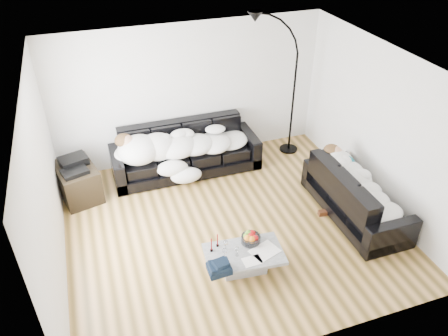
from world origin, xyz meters
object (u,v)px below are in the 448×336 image
object	(u,v)px
coffee_table	(244,261)
stereo	(74,164)
wine_glass_a	(226,245)
shoes	(328,209)
sofa_back	(186,150)
candle_right	(217,240)
sofa_right	(357,194)
sleeper_right	(359,182)
wine_glass_b	(225,253)
sleeper_back	(186,141)
fruit_bowl	(251,237)
wine_glass_c	(237,251)
candle_left	(211,245)
av_cabinet	(78,182)
floor_lamp	(294,94)

from	to	relation	value
coffee_table	stereo	bearing A→B (deg)	129.62
wine_glass_a	shoes	distance (m)	2.11
sofa_back	candle_right	distance (m)	2.44
sofa_right	sleeper_right	xyz separation A→B (m)	(0.00, 0.00, 0.22)
wine_glass_b	shoes	xyz separation A→B (m)	(2.05, 0.75, -0.35)
wine_glass_b	candle_right	size ratio (longest dim) A/B	0.80
sleeper_back	stereo	bearing A→B (deg)	-175.99
sleeper_back	fruit_bowl	distance (m)	2.49
fruit_bowl	stereo	xyz separation A→B (m)	(-2.23, 2.32, 0.26)
coffee_table	wine_glass_c	world-z (taller)	wine_glass_c
coffee_table	stereo	distance (m)	3.28
stereo	sofa_right	bearing A→B (deg)	-41.76
sofa_right	candle_right	bearing A→B (deg)	97.40
sleeper_back	wine_glass_a	distance (m)	2.51
wine_glass_a	candle_left	distance (m)	0.20
candle_left	shoes	distance (m)	2.29
sleeper_back	candle_right	size ratio (longest dim) A/B	10.71
sleeper_right	coffee_table	xyz separation A→B (m)	(-2.13, -0.56, -0.47)
sleeper_back	wine_glass_b	size ratio (longest dim) A/B	13.38
sofa_back	av_cabinet	world-z (taller)	sofa_back
sofa_back	floor_lamp	xyz separation A→B (m)	(2.14, 0.04, 0.79)
wine_glass_b	av_cabinet	distance (m)	3.07
sleeper_right	stereo	bearing A→B (deg)	65.24
sofa_back	sofa_right	size ratio (longest dim) A/B	1.33
wine_glass_b	candle_left	xyz separation A→B (m)	(-0.13, 0.18, 0.02)
sleeper_back	stereo	world-z (taller)	sleeper_back
sleeper_back	fruit_bowl	size ratio (longest dim) A/B	8.27
shoes	stereo	xyz separation A→B (m)	(-3.83, 1.75, 0.61)
fruit_bowl	sleeper_back	bearing A→B (deg)	96.65
candle_left	shoes	xyz separation A→B (m)	(2.18, 0.57, -0.38)
sofa_back	av_cabinet	bearing A→B (deg)	-174.53
wine_glass_a	wine_glass_b	distance (m)	0.15
sleeper_back	wine_glass_b	distance (m)	2.65
sofa_back	sleeper_back	size ratio (longest dim) A/B	1.18
shoes	candle_right	bearing A→B (deg)	-147.58
fruit_bowl	wine_glass_b	distance (m)	0.48
candle_left	fruit_bowl	bearing A→B (deg)	-0.90
sofa_back	av_cabinet	distance (m)	1.96
wine_glass_a	wine_glass_c	bearing A→B (deg)	-52.52
wine_glass_c	candle_left	xyz separation A→B (m)	(-0.30, 0.19, 0.03)
sofa_right	floor_lamp	size ratio (longest dim) A/B	0.82
coffee_table	wine_glass_a	xyz separation A→B (m)	(-0.22, 0.14, 0.24)
wine_glass_a	fruit_bowl	bearing A→B (deg)	4.84
sleeper_right	av_cabinet	distance (m)	4.63
sofa_right	candle_left	xyz separation A→B (m)	(-2.54, -0.38, 0.01)
sofa_right	sleeper_right	distance (m)	0.22
coffee_table	fruit_bowl	distance (m)	0.34
sleeper_right	wine_glass_a	distance (m)	2.40
sofa_right	wine_glass_a	size ratio (longest dim) A/B	11.75
shoes	floor_lamp	size ratio (longest dim) A/B	0.16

